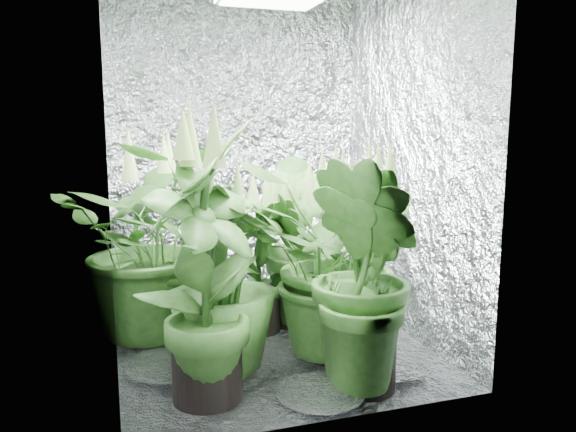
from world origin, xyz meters
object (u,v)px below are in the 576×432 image
at_px(plant_f, 205,265).
at_px(plant_g, 366,277).
at_px(plant_e, 334,259).
at_px(plant_a, 154,241).
at_px(plant_d, 220,279).
at_px(plant_c, 293,248).
at_px(circulation_fan, 328,278).
at_px(plant_b, 259,257).

xyz_separation_m(plant_f, plant_g, (0.70, -0.12, -0.08)).
relative_size(plant_e, plant_g, 1.04).
bearing_deg(plant_a, plant_d, -64.99).
xyz_separation_m(plant_c, plant_d, (-0.55, -0.56, 0.01)).
bearing_deg(plant_c, circulation_fan, 40.32).
height_order(plant_e, circulation_fan, plant_e).
relative_size(plant_c, plant_g, 0.90).
height_order(plant_a, plant_c, plant_a).
bearing_deg(plant_a, plant_b, -6.32).
height_order(plant_c, plant_f, plant_f).
bearing_deg(plant_g, plant_c, 92.44).
height_order(plant_b, plant_g, plant_g).
height_order(plant_a, plant_e, plant_a).
xyz_separation_m(plant_a, plant_b, (0.58, -0.06, -0.12)).
height_order(plant_b, plant_d, plant_d).
relative_size(plant_e, circulation_fan, 2.88).
bearing_deg(plant_a, plant_e, -32.33).
distance_m(plant_c, plant_d, 0.78).
relative_size(plant_a, plant_c, 1.15).
bearing_deg(circulation_fan, plant_c, -125.53).
height_order(plant_d, plant_e, plant_e).
distance_m(plant_c, plant_e, 0.54).
relative_size(plant_c, plant_f, 0.79).
distance_m(plant_a, plant_e, 1.00).
xyz_separation_m(plant_d, plant_f, (-0.11, -0.24, 0.13)).
bearing_deg(plant_b, plant_d, -123.03).
bearing_deg(plant_g, plant_f, 170.44).
xyz_separation_m(plant_b, plant_d, (-0.32, -0.49, 0.03)).
xyz_separation_m(plant_e, circulation_fan, (0.30, 0.83, -0.34)).
relative_size(plant_a, plant_g, 1.03).
distance_m(plant_d, plant_f, 0.30).
relative_size(plant_f, plant_g, 1.14).
bearing_deg(plant_a, plant_g, -47.10).
xyz_separation_m(plant_b, plant_f, (-0.43, -0.73, 0.16)).
relative_size(plant_d, plant_g, 0.90).
bearing_deg(plant_e, plant_d, -178.19).
xyz_separation_m(plant_c, plant_g, (0.04, -0.92, 0.06)).
relative_size(plant_a, plant_b, 1.21).
bearing_deg(circulation_fan, plant_b, -133.69).
height_order(plant_a, plant_d, plant_a).
xyz_separation_m(plant_e, plant_f, (-0.70, -0.26, 0.09)).
bearing_deg(plant_b, plant_f, -120.53).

